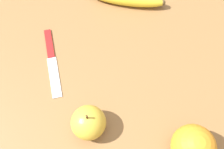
% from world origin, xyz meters
% --- Properties ---
extents(ground_plane, '(3.00, 3.00, 0.00)m').
position_xyz_m(ground_plane, '(0.00, 0.00, 0.00)').
color(ground_plane, olive).
extents(orange, '(0.09, 0.09, 0.09)m').
position_xyz_m(orange, '(-0.24, 0.22, 0.04)').
color(orange, orange).
rests_on(orange, ground_plane).
extents(apple, '(0.07, 0.07, 0.08)m').
position_xyz_m(apple, '(-0.03, 0.24, 0.03)').
color(apple, gold).
rests_on(apple, ground_plane).
extents(paring_knife, '(0.12, 0.17, 0.01)m').
position_xyz_m(paring_knife, '(0.12, 0.11, 0.00)').
color(paring_knife, silver).
rests_on(paring_knife, ground_plane).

